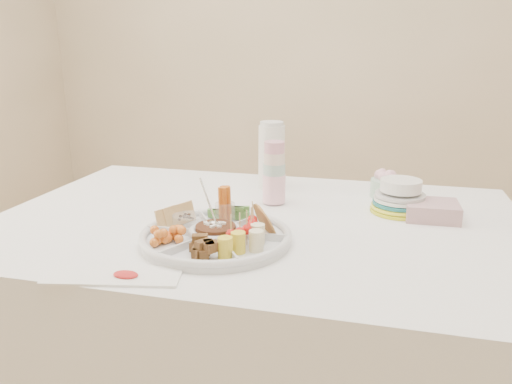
% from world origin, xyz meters
% --- Properties ---
extents(wall_back, '(4.00, 0.02, 2.70)m').
position_xyz_m(wall_back, '(0.00, 2.00, 1.35)').
color(wall_back, beige).
rests_on(wall_back, ground).
extents(dining_table, '(1.52, 1.02, 0.76)m').
position_xyz_m(dining_table, '(0.00, 0.00, 0.38)').
color(dining_table, white).
rests_on(dining_table, floor).
extents(party_tray, '(0.41, 0.41, 0.04)m').
position_xyz_m(party_tray, '(-0.05, -0.21, 0.78)').
color(party_tray, silver).
rests_on(party_tray, dining_table).
extents(bean_dip, '(0.11, 0.11, 0.04)m').
position_xyz_m(bean_dip, '(-0.05, -0.21, 0.79)').
color(bean_dip, '#43260B').
rests_on(bean_dip, party_tray).
extents(tortillas, '(0.11, 0.11, 0.06)m').
position_xyz_m(tortillas, '(0.05, -0.13, 0.80)').
color(tortillas, tan).
rests_on(tortillas, party_tray).
extents(carrot_cucumber, '(0.11, 0.11, 0.10)m').
position_xyz_m(carrot_cucumber, '(-0.06, -0.08, 0.82)').
color(carrot_cucumber, orange).
rests_on(carrot_cucumber, party_tray).
extents(pita_raisins, '(0.12, 0.12, 0.06)m').
position_xyz_m(pita_raisins, '(-0.17, -0.15, 0.80)').
color(pita_raisins, '#E2A26B').
rests_on(pita_raisins, party_tray).
extents(cherries, '(0.11, 0.11, 0.04)m').
position_xyz_m(cherries, '(-0.16, -0.28, 0.79)').
color(cherries, orange).
rests_on(cherries, party_tray).
extents(granola_chunks, '(0.10, 0.10, 0.04)m').
position_xyz_m(granola_chunks, '(-0.04, -0.33, 0.79)').
color(granola_chunks, '#4F2A17').
rests_on(granola_chunks, party_tray).
extents(banana_tomato, '(0.12, 0.12, 0.09)m').
position_xyz_m(banana_tomato, '(0.06, -0.26, 0.82)').
color(banana_tomato, '#CECA54').
rests_on(banana_tomato, party_tray).
extents(cup_stack, '(0.08, 0.08, 0.20)m').
position_xyz_m(cup_stack, '(0.02, 0.16, 0.86)').
color(cup_stack, silver).
rests_on(cup_stack, dining_table).
extents(thermos, '(0.11, 0.11, 0.24)m').
position_xyz_m(thermos, '(-0.03, 0.34, 0.88)').
color(thermos, white).
rests_on(thermos, dining_table).
extents(flower_bowl, '(0.13, 0.13, 0.09)m').
position_xyz_m(flower_bowl, '(0.37, 0.32, 0.80)').
color(flower_bowl, '#A4BAAB').
rests_on(flower_bowl, dining_table).
extents(napkin_stack, '(0.15, 0.13, 0.05)m').
position_xyz_m(napkin_stack, '(0.49, 0.13, 0.78)').
color(napkin_stack, '#B88D93').
rests_on(napkin_stack, dining_table).
extents(plate_stack, '(0.19, 0.19, 0.11)m').
position_xyz_m(plate_stack, '(0.40, 0.16, 0.81)').
color(plate_stack, gold).
rests_on(plate_stack, dining_table).
extents(placemat, '(0.31, 0.16, 0.01)m').
position_xyz_m(placemat, '(-0.21, -0.45, 0.76)').
color(placemat, white).
rests_on(placemat, dining_table).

